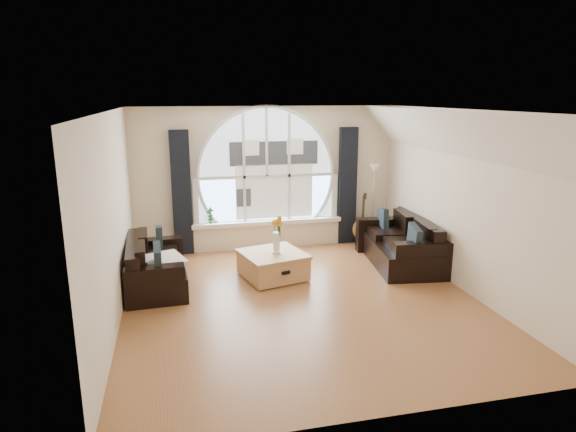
# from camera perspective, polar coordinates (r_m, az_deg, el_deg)

# --- Properties ---
(ground) EXTENTS (5.00, 5.50, 0.01)m
(ground) POSITION_cam_1_polar(r_m,az_deg,el_deg) (7.27, 1.61, -9.74)
(ground) COLOR brown
(ground) RESTS_ON ground
(ceiling) EXTENTS (5.00, 5.50, 0.01)m
(ceiling) POSITION_cam_1_polar(r_m,az_deg,el_deg) (6.67, 1.77, 12.05)
(ceiling) COLOR silver
(ceiling) RESTS_ON ground
(wall_back) EXTENTS (5.00, 0.01, 2.70)m
(wall_back) POSITION_cam_1_polar(r_m,az_deg,el_deg) (9.48, -2.51, 4.37)
(wall_back) COLOR beige
(wall_back) RESTS_ON ground
(wall_front) EXTENTS (5.00, 0.01, 2.70)m
(wall_front) POSITION_cam_1_polar(r_m,az_deg,el_deg) (4.35, 10.93, -7.39)
(wall_front) COLOR beige
(wall_front) RESTS_ON ground
(wall_left) EXTENTS (0.01, 5.50, 2.70)m
(wall_left) POSITION_cam_1_polar(r_m,az_deg,el_deg) (6.68, -19.54, -0.45)
(wall_left) COLOR beige
(wall_left) RESTS_ON ground
(wall_right) EXTENTS (0.01, 5.50, 2.70)m
(wall_right) POSITION_cam_1_polar(r_m,az_deg,el_deg) (7.84, 19.66, 1.57)
(wall_right) COLOR beige
(wall_right) RESTS_ON ground
(attic_slope) EXTENTS (0.92, 5.50, 0.72)m
(attic_slope) POSITION_cam_1_polar(r_m,az_deg,el_deg) (7.55, 18.33, 8.92)
(attic_slope) COLOR silver
(attic_slope) RESTS_ON ground
(arched_window) EXTENTS (2.60, 0.06, 2.15)m
(arched_window) POSITION_cam_1_polar(r_m,az_deg,el_deg) (9.41, -2.50, 6.00)
(arched_window) COLOR silver
(arched_window) RESTS_ON wall_back
(window_sill) EXTENTS (2.90, 0.22, 0.08)m
(window_sill) POSITION_cam_1_polar(r_m,az_deg,el_deg) (9.56, -2.35, -0.70)
(window_sill) COLOR white
(window_sill) RESTS_ON wall_back
(window_frame) EXTENTS (2.76, 0.08, 2.15)m
(window_frame) POSITION_cam_1_polar(r_m,az_deg,el_deg) (9.38, -2.47, 5.97)
(window_frame) COLOR white
(window_frame) RESTS_ON wall_back
(neighbor_house) EXTENTS (1.70, 0.02, 1.50)m
(neighbor_house) POSITION_cam_1_polar(r_m,az_deg,el_deg) (9.44, -1.58, 5.26)
(neighbor_house) COLOR silver
(neighbor_house) RESTS_ON wall_back
(curtain_left) EXTENTS (0.35, 0.12, 2.30)m
(curtain_left) POSITION_cam_1_polar(r_m,az_deg,el_deg) (9.24, -12.17, 2.57)
(curtain_left) COLOR black
(curtain_left) RESTS_ON ground
(curtain_right) EXTENTS (0.35, 0.12, 2.30)m
(curtain_right) POSITION_cam_1_polar(r_m,az_deg,el_deg) (9.81, 6.87, 3.43)
(curtain_right) COLOR black
(curtain_right) RESTS_ON ground
(sofa_left) EXTENTS (0.92, 1.70, 0.74)m
(sofa_left) POSITION_cam_1_polar(r_m,az_deg,el_deg) (7.90, -14.97, -5.15)
(sofa_left) COLOR black
(sofa_left) RESTS_ON ground
(sofa_right) EXTENTS (1.16, 1.95, 0.82)m
(sofa_right) POSITION_cam_1_polar(r_m,az_deg,el_deg) (8.84, 12.73, -2.98)
(sofa_right) COLOR black
(sofa_right) RESTS_ON ground
(coffee_chest) EXTENTS (1.16, 1.16, 0.46)m
(coffee_chest) POSITION_cam_1_polar(r_m,az_deg,el_deg) (8.06, -1.76, -5.54)
(coffee_chest) COLOR #AF8150
(coffee_chest) RESTS_ON ground
(throw_blanket) EXTENTS (0.72, 0.72, 0.10)m
(throw_blanket) POSITION_cam_1_polar(r_m,az_deg,el_deg) (7.59, -14.12, -5.08)
(throw_blanket) COLOR silver
(throw_blanket) RESTS_ON sofa_left
(vase_flowers) EXTENTS (0.24, 0.24, 0.70)m
(vase_flowers) POSITION_cam_1_polar(r_m,az_deg,el_deg) (7.86, -1.36, -1.60)
(vase_flowers) COLOR white
(vase_flowers) RESTS_ON coffee_chest
(floor_lamp) EXTENTS (0.24, 0.24, 1.60)m
(floor_lamp) POSITION_cam_1_polar(r_m,az_deg,el_deg) (9.85, 9.75, 1.29)
(floor_lamp) COLOR #B2B2B2
(floor_lamp) RESTS_ON ground
(guitar) EXTENTS (0.43, 0.37, 1.06)m
(guitar) POSITION_cam_1_polar(r_m,az_deg,el_deg) (9.86, 8.53, -0.27)
(guitar) COLOR brown
(guitar) RESTS_ON ground
(potted_plant) EXTENTS (0.19, 0.16, 0.31)m
(potted_plant) POSITION_cam_1_polar(r_m,az_deg,el_deg) (9.38, -8.99, 0.08)
(potted_plant) COLOR #1E6023
(potted_plant) RESTS_ON window_sill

